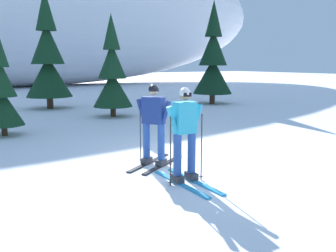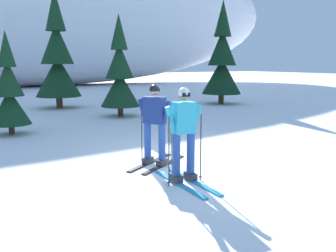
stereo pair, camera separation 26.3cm
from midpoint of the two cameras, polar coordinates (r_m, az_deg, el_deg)
The scene contains 8 objects.
ground_plane at distance 8.42m, azimuth 7.40°, elevation -5.37°, with size 120.00×120.00×0.00m, color white.
skier_navy_jacket at distance 7.85m, azimuth -1.07°, elevation 0.44°, with size 1.68×1.20×1.73m.
skier_cyan_jacket at distance 6.74m, azimuth 3.55°, elevation -1.24°, with size 0.77×1.77×1.74m.
pine_tree_center_left at distance 12.13m, azimuth -22.54°, elevation 4.84°, with size 1.20×1.20×3.11m.
pine_tree_center at distance 18.59m, azimuth -16.15°, elevation 9.77°, with size 2.13×2.13×5.52m.
pine_tree_center_right at distance 15.16m, azimuth -6.89°, elevation 7.86°, with size 1.57×1.57×4.07m.
pine_tree_far_right at distance 19.90m, azimuth 8.62°, elevation 9.76°, with size 2.05×2.05×5.31m.
snow_ridge_background at distance 36.79m, azimuth -19.14°, elevation 17.44°, with size 51.98×15.00×14.86m, color white.
Camera 2 is at (-5.10, -6.31, 2.19)m, focal length 39.93 mm.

